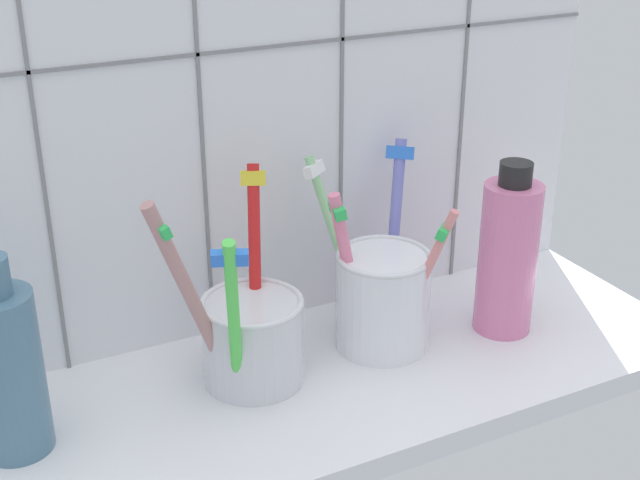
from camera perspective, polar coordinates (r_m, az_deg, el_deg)
The scene contains 6 objects.
counter_slab at distance 74.00cm, azimuth 0.86°, elevation -9.33°, with size 64.00×22.00×2.00cm, color silver.
tile_wall_back at distance 74.92cm, azimuth -3.36°, elevation 9.22°, with size 64.00×2.20×45.00cm.
toothbrush_cup_left at distance 70.76cm, azimuth -4.52°, elevation -6.08°, with size 12.93×12.66×17.70cm.
toothbrush_cup_right at distance 75.52cm, azimuth 4.03°, elevation -3.48°, with size 11.23×12.61×16.23cm.
ceramic_vase at distance 65.64cm, azimuth -19.61°, elevation -7.86°, with size 5.06×5.06×15.22cm.
soap_bottle at distance 78.35cm, azimuth 12.09°, elevation -0.99°, with size 5.12×5.12×15.72cm.
Camera 1 is at (-28.80, -54.30, 42.21)cm, focal length 49.48 mm.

